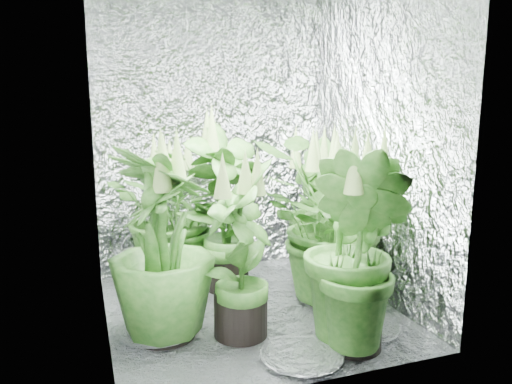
{
  "coord_description": "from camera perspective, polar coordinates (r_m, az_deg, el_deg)",
  "views": [
    {
      "loc": [
        -0.88,
        -2.57,
        1.22
      ],
      "look_at": [
        0.03,
        0.0,
        0.7
      ],
      "focal_mm": 35.0,
      "sensor_mm": 36.0,
      "label": 1
    }
  ],
  "objects": [
    {
      "name": "ground",
      "position": [
        2.98,
        -0.58,
        -13.35
      ],
      "size": [
        1.6,
        1.6,
        0.0
      ],
      "primitive_type": "plane",
      "color": "silver",
      "rests_on": "ground"
    },
    {
      "name": "walls",
      "position": [
        2.73,
        -0.62,
        6.19
      ],
      "size": [
        1.62,
        1.62,
        2.0
      ],
      "color": "silver",
      "rests_on": "ground"
    },
    {
      "name": "plant_a",
      "position": [
        3.35,
        -9.32,
        -2.43
      ],
      "size": [
        0.97,
        0.97,
        0.98
      ],
      "rotation": [
        0.0,
        0.0,
        6.03
      ],
      "color": "black",
      "rests_on": "ground"
    },
    {
      "name": "plant_b",
      "position": [
        3.14,
        -3.38,
        -1.69
      ],
      "size": [
        0.75,
        0.75,
        1.16
      ],
      "rotation": [
        0.0,
        0.0,
        0.45
      ],
      "color": "black",
      "rests_on": "ground"
    },
    {
      "name": "plant_c",
      "position": [
        3.49,
        6.84,
        -1.83
      ],
      "size": [
        0.58,
        0.58,
        1.01
      ],
      "rotation": [
        0.0,
        0.0,
        1.4
      ],
      "color": "black",
      "rests_on": "ground"
    },
    {
      "name": "plant_d",
      "position": [
        2.56,
        -10.75,
        -6.13
      ],
      "size": [
        0.75,
        0.75,
        1.07
      ],
      "rotation": [
        0.0,
        0.0,
        2.21
      ],
      "color": "black",
      "rests_on": "ground"
    },
    {
      "name": "plant_e",
      "position": [
        2.97,
        8.59,
        -3.42
      ],
      "size": [
        1.1,
        1.1,
        1.05
      ],
      "rotation": [
        0.0,
        0.0,
        3.5
      ],
      "color": "black",
      "rests_on": "ground"
    },
    {
      "name": "plant_f",
      "position": [
        2.54,
        -1.81,
        -6.92
      ],
      "size": [
        0.55,
        0.55,
        0.99
      ],
      "rotation": [
        0.0,
        0.0,
        4.52
      ],
      "color": "black",
      "rests_on": "ground"
    },
    {
      "name": "plant_g",
      "position": [
        2.45,
        11.34,
        -6.62
      ],
      "size": [
        0.69,
        0.69,
        1.08
      ],
      "rotation": [
        0.0,
        0.0,
        5.07
      ],
      "color": "black",
      "rests_on": "ground"
    },
    {
      "name": "circulation_fan",
      "position": [
        3.61,
        5.89,
        -6.59
      ],
      "size": [
        0.16,
        0.29,
        0.34
      ],
      "rotation": [
        0.0,
        0.0,
        0.19
      ],
      "color": "black",
      "rests_on": "ground"
    },
    {
      "name": "plant_label",
      "position": [
        2.52,
        12.73,
        -10.89
      ],
      "size": [
        0.05,
        0.03,
        0.07
      ],
      "primitive_type": "cube",
      "rotation": [
        -0.21,
        0.0,
        0.14
      ],
      "color": "white",
      "rests_on": "plant_g"
    }
  ]
}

